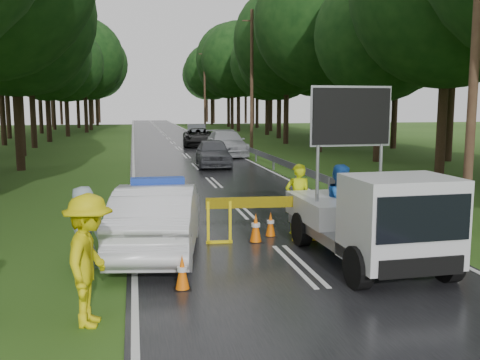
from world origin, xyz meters
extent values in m
plane|color=#294A15|center=(0.00, 0.00, 0.00)|extent=(160.00, 160.00, 0.00)
cube|color=black|center=(0.00, 30.00, 0.01)|extent=(7.00, 140.00, 0.02)
cylinder|color=gray|center=(3.70, 0.00, 0.35)|extent=(0.12, 0.12, 0.70)
cube|color=gray|center=(3.70, 30.00, 0.55)|extent=(0.05, 60.00, 0.30)
cylinder|color=#422A1E|center=(5.20, 2.00, 5.00)|extent=(0.24, 0.24, 10.00)
cylinder|color=#422A1E|center=(5.20, 28.00, 5.00)|extent=(0.24, 0.24, 10.00)
cube|color=#422A1E|center=(5.20, 28.00, 9.20)|extent=(1.40, 0.08, 0.08)
cylinder|color=#422A1E|center=(5.20, 54.00, 5.00)|extent=(0.24, 0.24, 10.00)
cube|color=#422A1E|center=(5.20, 54.00, 9.20)|extent=(1.40, 0.08, 0.08)
imported|color=silver|center=(-2.80, 1.52, 0.78)|extent=(2.38, 4.96, 1.57)
cube|color=#1938A5|center=(-2.80, 1.52, 1.65)|extent=(1.21, 0.51, 0.16)
cube|color=gray|center=(1.49, 0.37, 0.53)|extent=(2.03, 4.08, 0.24)
cube|color=silver|center=(1.46, 1.33, 0.91)|extent=(2.08, 2.36, 0.53)
cube|color=silver|center=(1.54, -1.36, 1.20)|extent=(1.96, 1.59, 1.63)
cube|color=black|center=(1.56, -2.15, 1.39)|extent=(1.77, 0.09, 0.82)
cube|color=black|center=(1.47, 0.94, 3.07)|extent=(1.82, 0.17, 1.25)
cylinder|color=black|center=(0.63, -1.58, 0.40)|extent=(0.29, 0.81, 0.81)
cylinder|color=black|center=(2.45, -1.53, 0.40)|extent=(0.29, 0.81, 0.81)
cylinder|color=black|center=(0.55, 1.49, 0.40)|extent=(0.29, 0.81, 0.81)
cylinder|color=black|center=(2.37, 1.54, 0.40)|extent=(0.29, 0.81, 0.81)
cube|color=yellow|center=(-1.61, 2.05, 0.53)|extent=(0.07, 0.07, 1.05)
cube|color=yellow|center=(-1.08, 2.01, 0.53)|extent=(0.07, 0.07, 1.05)
cube|color=yellow|center=(0.49, 1.89, 0.53)|extent=(0.07, 0.07, 1.05)
cube|color=yellow|center=(1.02, 1.85, 0.53)|extent=(0.07, 0.07, 1.05)
cube|color=#F2CC00|center=(-0.29, 1.95, 1.00)|extent=(2.73, 0.26, 0.26)
imported|color=#CBE00C|center=(0.80, 2.63, 0.92)|extent=(0.68, 0.46, 1.83)
imported|color=#1B53B0|center=(1.50, 1.41, 0.97)|extent=(1.19, 1.15, 1.94)
imported|color=#D7C80B|center=(-4.00, -2.26, 1.01)|extent=(0.96, 1.41, 2.02)
imported|color=#899BA5|center=(-4.34, 0.69, 0.85)|extent=(0.96, 0.98, 1.70)
imported|color=#3E3F46|center=(0.86, 17.89, 0.75)|extent=(2.05, 4.51, 1.50)
imported|color=#A3A4AB|center=(2.59, 23.89, 0.81)|extent=(2.29, 5.60, 1.62)
imported|color=black|center=(1.71, 31.67, 0.72)|extent=(2.81, 5.36, 1.44)
imported|color=#414549|center=(2.29, 37.67, 0.76)|extent=(2.21, 4.77, 1.51)
cube|color=black|center=(-2.50, -1.00, 0.01)|extent=(0.31, 0.31, 0.03)
cone|color=#FF6808|center=(-2.50, -1.00, 0.34)|extent=(0.26, 0.26, 0.64)
cube|color=black|center=(-0.45, 2.00, 0.02)|extent=(0.35, 0.35, 0.03)
cone|color=#FF6808|center=(-0.45, 2.00, 0.38)|extent=(0.29, 0.29, 0.71)
cube|color=black|center=(0.05, 2.50, 0.01)|extent=(0.30, 0.30, 0.03)
cone|color=#FF6808|center=(0.05, 2.50, 0.33)|extent=(0.25, 0.25, 0.63)
cube|color=black|center=(-3.35, 2.06, 0.02)|extent=(0.35, 0.35, 0.03)
cone|color=#FF6808|center=(-3.35, 2.06, 0.38)|extent=(0.29, 0.29, 0.71)
cube|color=black|center=(2.44, 2.77, 0.02)|extent=(0.36, 0.36, 0.03)
cone|color=#FF6808|center=(2.44, 2.77, 0.39)|extent=(0.30, 0.30, 0.74)
camera|label=1|loc=(-3.29, -10.32, 3.34)|focal=40.00mm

